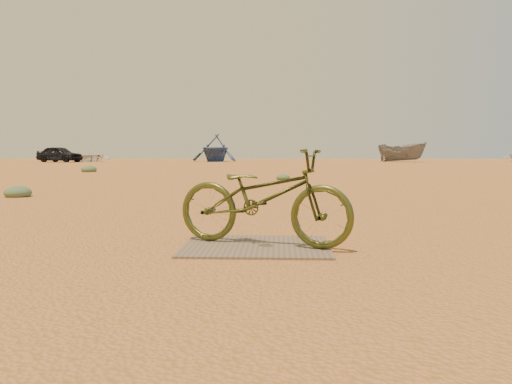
{
  "coord_description": "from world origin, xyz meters",
  "views": [
    {
      "loc": [
        0.65,
        -5.29,
        0.96
      ],
      "look_at": [
        0.42,
        -0.38,
        0.55
      ],
      "focal_mm": 35.0,
      "sensor_mm": 36.0,
      "label": 1
    }
  ],
  "objects_px": {
    "bicycle": "(263,197)",
    "car": "(59,154)",
    "plywood_board": "(256,246)",
    "boat_mid_right": "(402,152)",
    "boat_near_left": "(86,156)",
    "boat_far_left": "(215,148)"
  },
  "relations": [
    {
      "from": "car",
      "to": "boat_near_left",
      "type": "height_order",
      "value": "car"
    },
    {
      "from": "plywood_board",
      "to": "bicycle",
      "type": "xyz_separation_m",
      "value": [
        0.07,
        0.03,
        0.49
      ]
    },
    {
      "from": "boat_near_left",
      "to": "boat_far_left",
      "type": "distance_m",
      "value": 11.98
    },
    {
      "from": "plywood_board",
      "to": "boat_far_left",
      "type": "bearing_deg",
      "value": 97.8
    },
    {
      "from": "plywood_board",
      "to": "boat_mid_right",
      "type": "height_order",
      "value": "boat_mid_right"
    },
    {
      "from": "plywood_board",
      "to": "car",
      "type": "xyz_separation_m",
      "value": [
        -19.05,
        38.18,
        0.69
      ]
    },
    {
      "from": "boat_near_left",
      "to": "boat_far_left",
      "type": "height_order",
      "value": "boat_far_left"
    },
    {
      "from": "boat_mid_right",
      "to": "bicycle",
      "type": "bearing_deg",
      "value": -160.04
    },
    {
      "from": "boat_near_left",
      "to": "boat_mid_right",
      "type": "height_order",
      "value": "boat_mid_right"
    },
    {
      "from": "plywood_board",
      "to": "boat_near_left",
      "type": "bearing_deg",
      "value": 113.49
    },
    {
      "from": "plywood_board",
      "to": "car",
      "type": "bearing_deg",
      "value": 116.51
    },
    {
      "from": "car",
      "to": "boat_far_left",
      "type": "relative_size",
      "value": 0.84
    },
    {
      "from": "plywood_board",
      "to": "boat_near_left",
      "type": "xyz_separation_m",
      "value": [
        -17.58,
        40.44,
        0.49
      ]
    },
    {
      "from": "plywood_board",
      "to": "boat_near_left",
      "type": "distance_m",
      "value": 44.1
    },
    {
      "from": "plywood_board",
      "to": "car",
      "type": "relative_size",
      "value": 0.35
    },
    {
      "from": "boat_far_left",
      "to": "boat_near_left",
      "type": "bearing_deg",
      "value": -160.63
    },
    {
      "from": "boat_near_left",
      "to": "boat_mid_right",
      "type": "xyz_separation_m",
      "value": [
        28.91,
        0.4,
        0.37
      ]
    },
    {
      "from": "plywood_board",
      "to": "boat_mid_right",
      "type": "xyz_separation_m",
      "value": [
        11.33,
        40.83,
        0.86
      ]
    },
    {
      "from": "boat_mid_right",
      "to": "car",
      "type": "bearing_deg",
      "value": 130.38
    },
    {
      "from": "car",
      "to": "boat_far_left",
      "type": "bearing_deg",
      "value": -58.34
    },
    {
      "from": "bicycle",
      "to": "car",
      "type": "relative_size",
      "value": 0.44
    },
    {
      "from": "bicycle",
      "to": "car",
      "type": "bearing_deg",
      "value": 45.31
    }
  ]
}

